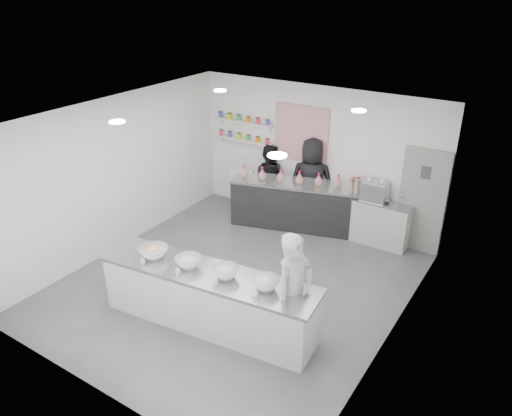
{
  "coord_description": "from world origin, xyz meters",
  "views": [
    {
      "loc": [
        4.33,
        -6.02,
        5.02
      ],
      "look_at": [
        0.19,
        0.4,
        1.39
      ],
      "focal_mm": 35.0,
      "sensor_mm": 36.0,
      "label": 1
    }
  ],
  "objects_px": {
    "woman_prep": "(294,293)",
    "staff_left": "(268,179)",
    "espresso_ledge": "(377,223)",
    "espresso_machine": "(375,191)",
    "staff_right": "(311,183)",
    "back_bar": "(308,207)",
    "prep_counter": "(208,298)"
  },
  "relations": [
    {
      "from": "woman_prep",
      "to": "staff_left",
      "type": "relative_size",
      "value": 1.13
    },
    {
      "from": "prep_counter",
      "to": "woman_prep",
      "type": "xyz_separation_m",
      "value": [
        1.33,
        0.29,
        0.44
      ]
    },
    {
      "from": "back_bar",
      "to": "espresso_ledge",
      "type": "relative_size",
      "value": 2.62
    },
    {
      "from": "staff_left",
      "to": "staff_right",
      "type": "bearing_deg",
      "value": 167.44
    },
    {
      "from": "prep_counter",
      "to": "staff_left",
      "type": "xyz_separation_m",
      "value": [
        -1.35,
        3.95,
        0.33
      ]
    },
    {
      "from": "espresso_machine",
      "to": "prep_counter",
      "type": "bearing_deg",
      "value": -106.31
    },
    {
      "from": "prep_counter",
      "to": "back_bar",
      "type": "relative_size",
      "value": 1.07
    },
    {
      "from": "espresso_ledge",
      "to": "espresso_machine",
      "type": "relative_size",
      "value": 2.53
    },
    {
      "from": "back_bar",
      "to": "staff_right",
      "type": "distance_m",
      "value": 0.53
    },
    {
      "from": "woman_prep",
      "to": "staff_left",
      "type": "bearing_deg",
      "value": 49.02
    },
    {
      "from": "staff_left",
      "to": "espresso_machine",
      "type": "bearing_deg",
      "value": 166.08
    },
    {
      "from": "prep_counter",
      "to": "espresso_ledge",
      "type": "relative_size",
      "value": 2.8
    },
    {
      "from": "staff_left",
      "to": "espresso_ledge",
      "type": "bearing_deg",
      "value": 166.15
    },
    {
      "from": "staff_right",
      "to": "back_bar",
      "type": "bearing_deg",
      "value": 85.74
    },
    {
      "from": "prep_counter",
      "to": "staff_left",
      "type": "bearing_deg",
      "value": 102.53
    },
    {
      "from": "back_bar",
      "to": "woman_prep",
      "type": "distance_m",
      "value": 3.76
    },
    {
      "from": "espresso_machine",
      "to": "staff_left",
      "type": "relative_size",
      "value": 0.31
    },
    {
      "from": "back_bar",
      "to": "espresso_ledge",
      "type": "height_order",
      "value": "back_bar"
    },
    {
      "from": "staff_left",
      "to": "staff_right",
      "type": "relative_size",
      "value": 0.84
    },
    {
      "from": "prep_counter",
      "to": "staff_left",
      "type": "distance_m",
      "value": 4.18
    },
    {
      "from": "prep_counter",
      "to": "staff_right",
      "type": "relative_size",
      "value": 1.81
    },
    {
      "from": "prep_counter",
      "to": "espresso_machine",
      "type": "height_order",
      "value": "espresso_machine"
    },
    {
      "from": "staff_left",
      "to": "staff_right",
      "type": "height_order",
      "value": "staff_right"
    },
    {
      "from": "espresso_ledge",
      "to": "espresso_machine",
      "type": "height_order",
      "value": "espresso_machine"
    },
    {
      "from": "staff_left",
      "to": "back_bar",
      "type": "bearing_deg",
      "value": 155.01
    },
    {
      "from": "prep_counter",
      "to": "espresso_machine",
      "type": "relative_size",
      "value": 7.07
    },
    {
      "from": "prep_counter",
      "to": "espresso_machine",
      "type": "distance_m",
      "value": 4.1
    },
    {
      "from": "espresso_machine",
      "to": "staff_right",
      "type": "distance_m",
      "value": 1.43
    },
    {
      "from": "espresso_machine",
      "to": "staff_right",
      "type": "height_order",
      "value": "staff_right"
    },
    {
      "from": "espresso_machine",
      "to": "staff_left",
      "type": "distance_m",
      "value": 2.5
    },
    {
      "from": "prep_counter",
      "to": "espresso_ledge",
      "type": "bearing_deg",
      "value": 65.67
    },
    {
      "from": "espresso_ledge",
      "to": "staff_right",
      "type": "height_order",
      "value": "staff_right"
    }
  ]
}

